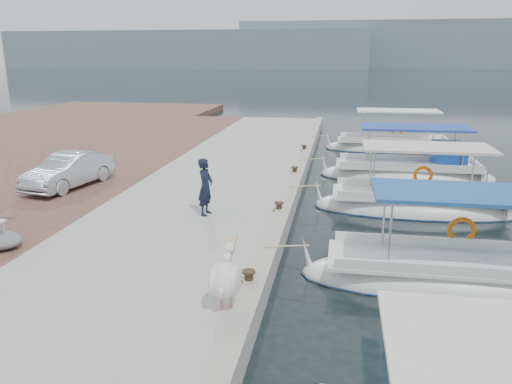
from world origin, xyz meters
TOP-DOWN VIEW (x-y plane):
  - ground at (0.00, 0.00)m, footprint 400.00×400.00m
  - concrete_quay at (-3.00, 5.00)m, footprint 6.00×40.00m
  - quay_curb at (-0.22, 5.00)m, footprint 0.44×40.00m
  - cobblestone_strip at (-8.00, 5.00)m, footprint 4.00×40.00m
  - distant_hills at (29.61, 201.49)m, footprint 330.00×60.00m
  - fishing_caique_b at (4.09, -1.69)m, footprint 7.00×2.14m
  - fishing_caique_c at (4.03, 4.02)m, footprint 6.88×2.29m
  - fishing_caique_d at (4.36, 8.78)m, footprint 7.33×2.37m
  - fishing_caique_e at (4.23, 15.30)m, footprint 7.28×2.24m
  - mooring_bollards at (-0.35, 1.50)m, footprint 0.28×20.28m
  - pelican at (-0.60, -4.48)m, footprint 0.53×1.47m
  - fisherman at (-2.47, 0.96)m, footprint 0.48×0.67m
  - parked_car at (-8.16, 3.26)m, footprint 1.96×3.88m

SIDE VIEW (x-z plane):
  - ground at x=0.00m, z-range 0.00..0.00m
  - fishing_caique_e at x=4.23m, z-range -1.29..1.54m
  - fishing_caique_c at x=4.03m, z-range -1.29..1.54m
  - fishing_caique_b at x=4.09m, z-range -1.29..1.54m
  - fishing_caique_d at x=4.36m, z-range -1.23..1.60m
  - concrete_quay at x=-3.00m, z-range 0.00..0.50m
  - cobblestone_strip at x=-8.00m, z-range 0.00..0.50m
  - quay_curb at x=-0.22m, z-range 0.50..0.62m
  - mooring_bollards at x=-0.35m, z-range 0.53..0.86m
  - pelican at x=-0.60m, z-range 0.52..1.67m
  - parked_car at x=-8.16m, z-range 0.50..1.72m
  - fisherman at x=-2.47m, z-range 0.50..2.20m
  - distant_hills at x=29.61m, z-range -1.39..16.61m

